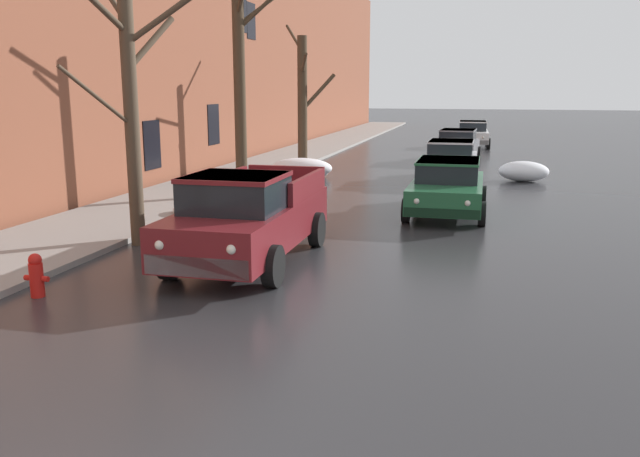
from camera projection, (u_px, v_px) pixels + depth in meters
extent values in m
cube|color=gray|center=(215.00, 184.00, 22.56)|extent=(3.20, 80.00, 0.12)
cube|color=brown|center=(150.00, 23.00, 21.96)|extent=(0.60, 80.00, 10.66)
cube|color=black|center=(213.00, 124.00, 26.68)|extent=(0.08, 1.10, 1.60)
cube|color=black|center=(151.00, 145.00, 21.89)|extent=(0.08, 1.10, 1.60)
cube|color=black|center=(251.00, 21.00, 30.19)|extent=(0.08, 1.10, 1.60)
cube|color=black|center=(242.00, 13.00, 29.07)|extent=(0.08, 1.10, 1.60)
ellipsoid|color=white|center=(302.00, 168.00, 24.55)|extent=(2.27, 1.30, 0.71)
ellipsoid|color=white|center=(320.00, 171.00, 24.56)|extent=(0.60, 0.50, 0.50)
ellipsoid|color=white|center=(296.00, 171.00, 24.66)|extent=(0.49, 0.41, 0.41)
ellipsoid|color=white|center=(524.00, 171.00, 23.48)|extent=(1.73, 1.14, 0.71)
ellipsoid|color=white|center=(519.00, 173.00, 23.57)|extent=(0.69, 0.58, 0.58)
ellipsoid|color=white|center=(224.00, 210.00, 16.78)|extent=(2.74, 1.31, 0.45)
ellipsoid|color=white|center=(203.00, 207.00, 17.18)|extent=(0.56, 0.46, 0.46)
ellipsoid|color=white|center=(253.00, 213.00, 16.53)|extent=(0.51, 0.42, 0.42)
cylinder|color=#4C3D2D|center=(132.00, 123.00, 13.60)|extent=(0.30, 0.30, 5.12)
cylinder|color=#4C3D2D|center=(174.00, 9.00, 13.01)|extent=(2.08, 0.36, 1.38)
cylinder|color=#4C3D2D|center=(97.00, 98.00, 12.79)|extent=(0.59, 1.66, 1.21)
cylinder|color=#4C3D2D|center=(151.00, 43.00, 13.76)|extent=(0.58, 1.28, 1.16)
cylinder|color=#4C3D2D|center=(95.00, 2.00, 12.37)|extent=(0.41, 1.75, 1.08)
cylinder|color=#423323|center=(240.00, 99.00, 19.39)|extent=(0.34, 0.34, 5.88)
cylinder|color=#423323|center=(265.00, 5.00, 19.15)|extent=(1.40, 1.11, 1.26)
cylinder|color=#423323|center=(270.00, 0.00, 18.80)|extent=(1.88, 0.54, 1.69)
cylinder|color=#423323|center=(302.00, 105.00, 25.86)|extent=(0.38, 0.38, 5.19)
cylinder|color=#423323|center=(318.00, 92.00, 25.98)|extent=(1.27, 0.92, 1.45)
cylinder|color=#423323|center=(304.00, 63.00, 24.81)|extent=(0.66, 1.49, 0.72)
cylinder|color=#423323|center=(294.00, 38.00, 25.97)|extent=(1.06, 1.22, 1.15)
cube|color=maroon|center=(250.00, 223.00, 12.63)|extent=(1.87, 5.00, 0.76)
cube|color=black|center=(235.00, 193.00, 11.82)|extent=(1.63, 1.61, 0.64)
cube|color=maroon|center=(235.00, 177.00, 11.77)|extent=(1.67, 1.66, 0.08)
cube|color=maroon|center=(307.00, 186.00, 13.25)|extent=(0.11, 2.39, 0.44)
cube|color=maroon|center=(225.00, 183.00, 13.66)|extent=(0.11, 2.39, 0.44)
cube|color=maroon|center=(286.00, 176.00, 14.83)|extent=(1.74, 0.11, 0.44)
cube|color=#B7B7BC|center=(197.00, 266.00, 10.36)|extent=(1.75, 0.13, 0.32)
sphere|color=white|center=(231.00, 249.00, 10.12)|extent=(0.16, 0.16, 0.16)
sphere|color=white|center=(160.00, 245.00, 10.40)|extent=(0.16, 0.16, 0.16)
cylinder|color=black|center=(273.00, 266.00, 11.07)|extent=(0.22, 0.72, 0.72)
cylinder|color=black|center=(169.00, 259.00, 11.51)|extent=(0.22, 0.72, 0.72)
cylinder|color=black|center=(317.00, 229.00, 13.91)|extent=(0.22, 0.72, 0.72)
cylinder|color=black|center=(232.00, 225.00, 14.35)|extent=(0.22, 0.72, 0.72)
cube|color=#1E5633|center=(447.00, 192.00, 17.34)|extent=(1.81, 4.28, 0.60)
cube|color=black|center=(448.00, 169.00, 17.43)|extent=(1.55, 2.23, 0.52)
cube|color=#1E5633|center=(449.00, 161.00, 17.38)|extent=(1.58, 2.28, 0.06)
cube|color=black|center=(442.00, 213.00, 15.40)|extent=(1.75, 0.13, 0.22)
cube|color=black|center=(451.00, 187.00, 19.36)|extent=(1.75, 0.13, 0.22)
cylinder|color=black|center=(482.00, 214.00, 15.93)|extent=(0.18, 0.60, 0.60)
cylinder|color=black|center=(406.00, 211.00, 16.36)|extent=(0.18, 0.60, 0.60)
cylinder|color=black|center=(483.00, 196.00, 18.45)|extent=(0.18, 0.60, 0.60)
cylinder|color=black|center=(417.00, 194.00, 18.88)|extent=(0.18, 0.60, 0.60)
sphere|color=silver|center=(468.00, 203.00, 15.18)|extent=(0.14, 0.14, 0.14)
sphere|color=silver|center=(417.00, 201.00, 15.45)|extent=(0.14, 0.14, 0.14)
cube|color=#B7B7BC|center=(450.00, 164.00, 23.50)|extent=(1.75, 4.07, 0.60)
cube|color=black|center=(451.00, 148.00, 23.57)|extent=(1.50, 2.12, 0.52)
cube|color=#B7B7BC|center=(451.00, 141.00, 23.52)|extent=(1.54, 2.16, 0.06)
cube|color=#525254|center=(446.00, 176.00, 21.65)|extent=(1.71, 0.12, 0.22)
cube|color=#525254|center=(453.00, 163.00, 25.42)|extent=(1.71, 0.12, 0.22)
cylinder|color=black|center=(475.00, 178.00, 22.15)|extent=(0.18, 0.60, 0.60)
cylinder|color=black|center=(421.00, 176.00, 22.58)|extent=(0.18, 0.60, 0.60)
cylinder|color=black|center=(476.00, 169.00, 24.54)|extent=(0.18, 0.60, 0.60)
cylinder|color=black|center=(428.00, 168.00, 24.97)|extent=(0.18, 0.60, 0.60)
sphere|color=silver|center=(464.00, 169.00, 21.43)|extent=(0.14, 0.14, 0.14)
sphere|color=silver|center=(429.00, 168.00, 21.70)|extent=(0.14, 0.14, 0.14)
cube|color=slate|center=(457.00, 148.00, 29.59)|extent=(1.88, 3.92, 0.60)
cube|color=black|center=(458.00, 135.00, 29.65)|extent=(1.55, 2.07, 0.52)
cube|color=slate|center=(458.00, 130.00, 29.61)|extent=(1.59, 2.11, 0.06)
cube|color=#303032|center=(452.00, 156.00, 27.88)|extent=(1.66, 0.20, 0.22)
cube|color=#303032|center=(461.00, 149.00, 31.38)|extent=(1.66, 0.20, 0.22)
cylinder|color=black|center=(475.00, 158.00, 28.29)|extent=(0.21, 0.61, 0.60)
cylinder|color=black|center=(434.00, 157.00, 28.79)|extent=(0.21, 0.61, 0.60)
cylinder|color=black|center=(479.00, 153.00, 30.52)|extent=(0.21, 0.61, 0.60)
cylinder|color=black|center=(441.00, 152.00, 31.01)|extent=(0.21, 0.61, 0.60)
sphere|color=silver|center=(466.00, 151.00, 27.64)|extent=(0.14, 0.14, 0.14)
sphere|color=silver|center=(439.00, 150.00, 27.96)|extent=(0.14, 0.14, 0.14)
cube|color=silver|center=(472.00, 136.00, 36.79)|extent=(1.81, 4.11, 0.60)
cube|color=black|center=(473.00, 126.00, 36.87)|extent=(1.50, 2.16, 0.52)
cube|color=silver|center=(473.00, 122.00, 36.82)|extent=(1.54, 2.20, 0.06)
cube|color=slate|center=(473.00, 142.00, 34.94)|extent=(1.62, 0.18, 0.22)
cube|color=slate|center=(472.00, 137.00, 38.72)|extent=(1.62, 0.18, 0.22)
cylinder|color=black|center=(489.00, 144.00, 35.48)|extent=(0.20, 0.61, 0.60)
cylinder|color=black|center=(456.00, 143.00, 35.82)|extent=(0.20, 0.61, 0.60)
cylinder|color=black|center=(487.00, 140.00, 37.89)|extent=(0.20, 0.61, 0.60)
cylinder|color=black|center=(457.00, 140.00, 38.23)|extent=(0.20, 0.61, 0.60)
sphere|color=silver|center=(483.00, 137.00, 34.75)|extent=(0.14, 0.14, 0.14)
sphere|color=silver|center=(462.00, 137.00, 34.97)|extent=(0.14, 0.14, 0.14)
cylinder|color=red|center=(37.00, 280.00, 10.57)|extent=(0.22, 0.22, 0.55)
sphere|color=red|center=(35.00, 260.00, 10.50)|extent=(0.21, 0.21, 0.21)
cylinder|color=red|center=(28.00, 278.00, 10.60)|extent=(0.10, 0.09, 0.09)
cylinder|color=red|center=(45.00, 279.00, 10.53)|extent=(0.10, 0.09, 0.09)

